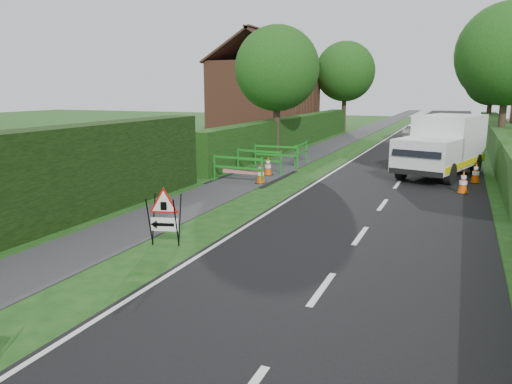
# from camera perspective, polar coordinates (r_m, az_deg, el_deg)

# --- Properties ---
(ground) EXTENTS (120.00, 120.00, 0.00)m
(ground) POSITION_cam_1_polar(r_m,az_deg,el_deg) (9.05, -9.96, -10.89)
(ground) COLOR #144012
(ground) RESTS_ON ground
(road_surface) EXTENTS (6.00, 90.00, 0.02)m
(road_surface) POSITION_cam_1_polar(r_m,az_deg,el_deg) (42.20, 19.72, 6.33)
(road_surface) COLOR black
(road_surface) RESTS_ON ground
(footpath) EXTENTS (2.00, 90.00, 0.02)m
(footpath) POSITION_cam_1_polar(r_m,az_deg,el_deg) (42.83, 12.32, 6.82)
(footpath) COLOR #2D2D30
(footpath) RESTS_ON ground
(hedge_west_far) EXTENTS (1.00, 24.00, 1.80)m
(hedge_west_far) POSITION_cam_1_polar(r_m,az_deg,el_deg) (30.74, 4.22, 5.22)
(hedge_west_far) COLOR #14380F
(hedge_west_far) RESTS_ON ground
(hedge_east) EXTENTS (1.20, 50.00, 1.50)m
(hedge_east) POSITION_cam_1_polar(r_m,az_deg,el_deg) (23.35, 26.98, 1.92)
(hedge_east) COLOR #14380F
(hedge_east) RESTS_ON ground
(house_west) EXTENTS (7.50, 7.40, 7.88)m
(house_west) POSITION_cam_1_polar(r_m,az_deg,el_deg) (39.78, 1.02, 10.90)
(house_west) COLOR brown
(house_west) RESTS_ON ground
(tree_nw) EXTENTS (4.40, 4.40, 6.70)m
(tree_nw) POSITION_cam_1_polar(r_m,az_deg,el_deg) (26.66, 2.42, 13.91)
(tree_nw) COLOR #2D2116
(tree_nw) RESTS_ON ground
(tree_ne) EXTENTS (5.20, 5.20, 7.79)m
(tree_ne) POSITION_cam_1_polar(r_m,az_deg,el_deg) (29.12, 26.89, 13.87)
(tree_ne) COLOR #2D2116
(tree_ne) RESTS_ON ground
(tree_fw) EXTENTS (4.80, 4.80, 7.24)m
(tree_fw) POSITION_cam_1_polar(r_m,az_deg,el_deg) (42.05, 10.16, 13.40)
(tree_fw) COLOR #2D2116
(tree_fw) RESTS_ON ground
(tree_fe) EXTENTS (4.20, 4.20, 6.33)m
(tree_fe) POSITION_cam_1_polar(r_m,az_deg,el_deg) (45.06, 25.36, 11.58)
(tree_fe) COLOR #2D2116
(tree_fe) RESTS_ON ground
(triangle_sign) EXTENTS (0.94, 0.94, 1.13)m
(triangle_sign) POSITION_cam_1_polar(r_m,az_deg,el_deg) (11.20, -10.64, -2.29)
(triangle_sign) COLOR black
(triangle_sign) RESTS_ON ground
(works_van) EXTENTS (3.41, 5.61, 2.40)m
(works_van) POSITION_cam_1_polar(r_m,az_deg,el_deg) (21.40, 20.61, 5.11)
(works_van) COLOR silver
(works_van) RESTS_ON ground
(traffic_cone_0) EXTENTS (0.38, 0.38, 0.79)m
(traffic_cone_0) POSITION_cam_1_polar(r_m,az_deg,el_deg) (18.06, 22.61, 1.04)
(traffic_cone_0) COLOR black
(traffic_cone_0) RESTS_ON ground
(traffic_cone_1) EXTENTS (0.38, 0.38, 0.79)m
(traffic_cone_1) POSITION_cam_1_polar(r_m,az_deg,el_deg) (20.28, 23.83, 2.02)
(traffic_cone_1) COLOR black
(traffic_cone_1) RESTS_ON ground
(traffic_cone_2) EXTENTS (0.38, 0.38, 0.79)m
(traffic_cone_2) POSITION_cam_1_polar(r_m,az_deg,el_deg) (23.78, 23.33, 3.35)
(traffic_cone_2) COLOR black
(traffic_cone_2) RESTS_ON ground
(traffic_cone_3) EXTENTS (0.38, 0.38, 0.79)m
(traffic_cone_3) POSITION_cam_1_polar(r_m,az_deg,el_deg) (18.44, 0.55, 2.15)
(traffic_cone_3) COLOR black
(traffic_cone_3) RESTS_ON ground
(traffic_cone_4) EXTENTS (0.38, 0.38, 0.79)m
(traffic_cone_4) POSITION_cam_1_polar(r_m,az_deg,el_deg) (20.19, 1.38, 2.98)
(traffic_cone_4) COLOR black
(traffic_cone_4) RESTS_ON ground
(ped_barrier_0) EXTENTS (2.07, 0.45, 1.00)m
(ped_barrier_0) POSITION_cam_1_polar(r_m,az_deg,el_deg) (18.71, -2.12, 3.02)
(ped_barrier_0) COLOR #18841C
(ped_barrier_0) RESTS_ON ground
(ped_barrier_1) EXTENTS (2.08, 0.51, 1.00)m
(ped_barrier_1) POSITION_cam_1_polar(r_m,az_deg,el_deg) (20.73, 0.36, 3.88)
(ped_barrier_1) COLOR #18841C
(ped_barrier_1) RESTS_ON ground
(ped_barrier_2) EXTENTS (2.07, 0.41, 1.00)m
(ped_barrier_2) POSITION_cam_1_polar(r_m,az_deg,el_deg) (22.42, 2.32, 4.46)
(ped_barrier_2) COLOR #18841C
(ped_barrier_2) RESTS_ON ground
(ped_barrier_3) EXTENTS (0.42, 2.07, 1.00)m
(ped_barrier_3) POSITION_cam_1_polar(r_m,az_deg,el_deg) (23.32, 5.18, 4.70)
(ped_barrier_3) COLOR #18841C
(ped_barrier_3) RESTS_ON ground
(redwhite_plank) EXTENTS (1.50, 0.05, 0.25)m
(redwhite_plank) POSITION_cam_1_polar(r_m,az_deg,el_deg) (18.84, -1.74, 1.14)
(redwhite_plank) COLOR red
(redwhite_plank) RESTS_ON ground
(hatchback_car) EXTENTS (2.46, 3.76, 1.19)m
(hatchback_car) POSITION_cam_1_polar(r_m,az_deg,el_deg) (34.90, 17.93, 6.44)
(hatchback_car) COLOR white
(hatchback_car) RESTS_ON ground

